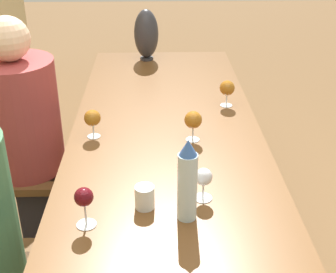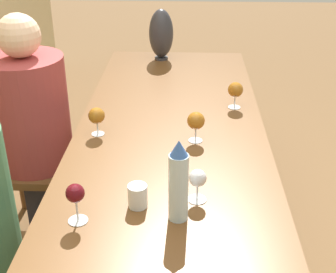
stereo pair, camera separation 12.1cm
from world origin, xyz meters
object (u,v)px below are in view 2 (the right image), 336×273
Objects in this scene: wine_glass_5 at (97,116)px; person_far at (35,128)px; water_bottle at (178,182)px; wine_glass_4 at (235,90)px; water_tumbler at (138,196)px; wine_glass_6 at (196,121)px; wine_glass_3 at (198,179)px; vase at (161,34)px; wine_glass_1 at (75,195)px; chair_far at (24,157)px.

person_far is (0.28, 0.38, -0.20)m from wine_glass_5.
water_bottle reaches higher than wine_glass_4.
water_tumbler is 0.58m from wine_glass_5.
wine_glass_6 is at bearing -95.74° from wine_glass_5.
person_far is (0.87, 0.75, -0.26)m from water_bottle.
water_tumbler is at bearing -142.71° from person_far.
person_far reaches higher than wine_glass_6.
wine_glass_3 is 0.89× the size of wine_glass_6.
wine_glass_4 is at bearing -25.18° from water_tumbler.
wine_glass_4 reaches higher than wine_glass_5.
wine_glass_6 reaches higher than wine_glass_3.
vase is at bearing 0.36° from water_tumbler.
person_far is at bearing 37.29° from water_tumbler.
wine_glass_1 reaches higher than wine_glass_6.
water_bottle is at bearing -113.37° from water_tumbler.
person_far is (0.81, 0.61, -0.16)m from water_tumbler.
person_far is (-0.00, -0.08, 0.18)m from chair_far.
wine_glass_6 reaches higher than wine_glass_4.
wine_glass_1 is 1.02m from person_far.
person_far reaches higher than vase.
water_tumbler is at bearing -139.21° from chair_far.
wine_glass_4 is (0.94, -0.59, -0.01)m from wine_glass_1.
vase is 0.86m from wine_glass_4.
water_bottle is 2.28× the size of wine_glass_5.
wine_glass_6 is at bearing -34.04° from wine_glass_1.
water_bottle is 1.66m from vase.
person_far reaches higher than wine_glass_4.
wine_glass_4 is at bearing -15.94° from water_bottle.
water_tumbler is 0.10× the size of chair_far.
wine_glass_5 is 0.52m from person_far.
wine_glass_3 is 0.10× the size of person_far.
water_tumbler is 0.61× the size of wine_glass_6.
vase is 1.13m from wine_glass_6.
water_tumbler is 0.07× the size of person_far.
water_tumbler is at bearing 102.60° from wine_glass_3.
person_far is at bearing 47.01° from wine_glass_3.
water_bottle is at bearing -147.72° from wine_glass_5.
wine_glass_4 is at bearing -13.69° from wine_glass_3.
vase reaches higher than wine_glass_5.
wine_glass_5 reaches higher than wine_glass_3.
vase is 2.38× the size of wine_glass_6.
chair_far is at bearing 138.90° from vase.
vase is (1.65, 0.15, 0.02)m from water_bottle.
chair_far is at bearing 29.53° from wine_glass_1.
wine_glass_4 is at bearing -151.39° from vase.
wine_glass_6 reaches higher than wine_glass_5.
wine_glass_3 is 0.82m from wine_glass_4.
wine_glass_6 is 0.16× the size of chair_far.
wine_glass_5 is (0.62, 0.04, -0.01)m from wine_glass_1.
wine_glass_6 is at bearing -22.55° from water_tumbler.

